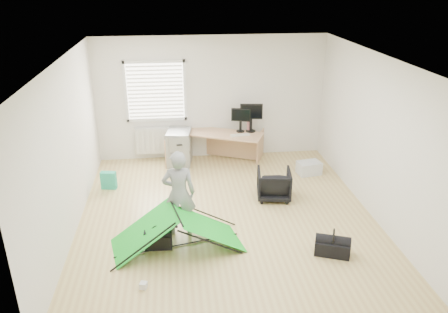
{
  "coord_description": "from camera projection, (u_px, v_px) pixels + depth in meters",
  "views": [
    {
      "loc": [
        -0.81,
        -6.5,
        3.89
      ],
      "look_at": [
        0.0,
        0.4,
        0.95
      ],
      "focal_mm": 35.0,
      "sensor_mm": 36.0,
      "label": 1
    }
  ],
  "objects": [
    {
      "name": "desk",
      "position": [
        216.0,
        147.0,
        9.6
      ],
      "size": [
        2.09,
        1.39,
        0.68
      ],
      "primitive_type": "cube",
      "rotation": [
        0.0,
        0.0,
        -0.41
      ],
      "color": "tan",
      "rests_on": "ground"
    },
    {
      "name": "ground",
      "position": [
        227.0,
        216.0,
        7.55
      ],
      "size": [
        5.5,
        5.5,
        0.0
      ],
      "primitive_type": "plane",
      "color": "tan",
      "rests_on": "ground"
    },
    {
      "name": "office_chair",
      "position": [
        274.0,
        184.0,
        8.06
      ],
      "size": [
        0.68,
        0.7,
        0.56
      ],
      "primitive_type": "imported",
      "rotation": [
        0.0,
        0.0,
        2.99
      ],
      "color": "black",
      "rests_on": "ground"
    },
    {
      "name": "tote_bag",
      "position": [
        109.0,
        180.0,
        8.45
      ],
      "size": [
        0.31,
        0.18,
        0.34
      ],
      "primitive_type": "cube",
      "rotation": [
        0.0,
        0.0,
        -0.18
      ],
      "color": "#219E7B",
      "rests_on": "ground"
    },
    {
      "name": "back_wall",
      "position": [
        211.0,
        98.0,
        9.54
      ],
      "size": [
        5.0,
        0.02,
        2.7
      ],
      "primitive_type": "cube",
      "color": "silver",
      "rests_on": "ground"
    },
    {
      "name": "thermos",
      "position": [
        248.0,
        126.0,
        9.55
      ],
      "size": [
        0.08,
        0.08,
        0.23
      ],
      "primitive_type": "cylinder",
      "rotation": [
        0.0,
        0.0,
        -0.24
      ],
      "color": "#C7706F",
      "rests_on": "desk"
    },
    {
      "name": "kite",
      "position": [
        177.0,
        229.0,
        6.6
      ],
      "size": [
        2.08,
        1.25,
        0.6
      ],
      "primitive_type": null,
      "rotation": [
        0.0,
        0.0,
        0.22
      ],
      "color": "green",
      "rests_on": "ground"
    },
    {
      "name": "monitor_left",
      "position": [
        240.0,
        123.0,
        9.45
      ],
      "size": [
        0.42,
        0.2,
        0.39
      ],
      "primitive_type": "cube",
      "rotation": [
        0.0,
        0.0,
        -0.28
      ],
      "color": "black",
      "rests_on": "desk"
    },
    {
      "name": "window",
      "position": [
        155.0,
        91.0,
        9.3
      ],
      "size": [
        1.2,
        0.06,
        1.2
      ],
      "primitive_type": "cube",
      "color": "silver",
      "rests_on": "back_wall"
    },
    {
      "name": "person",
      "position": [
        179.0,
        193.0,
        6.8
      ],
      "size": [
        0.52,
        0.35,
        1.42
      ],
      "primitive_type": "imported",
      "rotation": [
        0.0,
        0.0,
        3.12
      ],
      "color": "gray",
      "rests_on": "ground"
    },
    {
      "name": "duffel_bag",
      "position": [
        332.0,
        248.0,
        6.49
      ],
      "size": [
        0.57,
        0.43,
        0.22
      ],
      "primitive_type": "cube",
      "rotation": [
        0.0,
        0.0,
        -0.37
      ],
      "color": "black",
      "rests_on": "ground"
    },
    {
      "name": "laptop_bag",
      "position": [
        158.0,
        240.0,
        6.6
      ],
      "size": [
        0.42,
        0.15,
        0.31
      ],
      "primitive_type": "cube",
      "rotation": [
        0.0,
        0.0,
        -0.06
      ],
      "color": "black",
      "rests_on": "ground"
    },
    {
      "name": "monitor_right",
      "position": [
        251.0,
        121.0,
        9.45
      ],
      "size": [
        0.49,
        0.16,
        0.46
      ],
      "primitive_type": "cube",
      "rotation": [
        0.0,
        0.0,
        -0.12
      ],
      "color": "black",
      "rests_on": "desk"
    },
    {
      "name": "radiator",
      "position": [
        158.0,
        140.0,
        9.69
      ],
      "size": [
        1.0,
        0.12,
        0.6
      ],
      "primitive_type": "cube",
      "color": "silver",
      "rests_on": "back_wall"
    },
    {
      "name": "white_box",
      "position": [
        143.0,
        285.0,
        5.81
      ],
      "size": [
        0.11,
        0.11,
        0.09
      ],
      "primitive_type": "cube",
      "rotation": [
        0.0,
        0.0,
        -0.3
      ],
      "color": "silver",
      "rests_on": "ground"
    },
    {
      "name": "filing_cabinet",
      "position": [
        179.0,
        147.0,
        9.5
      ],
      "size": [
        0.58,
        0.72,
        0.76
      ],
      "primitive_type": "cube",
      "rotation": [
        0.0,
        0.0,
        -0.16
      ],
      "color": "gray",
      "rests_on": "ground"
    },
    {
      "name": "storage_crate",
      "position": [
        309.0,
        168.0,
        9.09
      ],
      "size": [
        0.51,
        0.4,
        0.26
      ],
      "primitive_type": "cube",
      "rotation": [
        0.0,
        0.0,
        0.17
      ],
      "color": "silver",
      "rests_on": "ground"
    },
    {
      "name": "keyboard",
      "position": [
        240.0,
        135.0,
        9.3
      ],
      "size": [
        0.43,
        0.19,
        0.02
      ],
      "primitive_type": "cube",
      "rotation": [
        0.0,
        0.0,
        0.11
      ],
      "color": "beige",
      "rests_on": "desk"
    }
  ]
}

